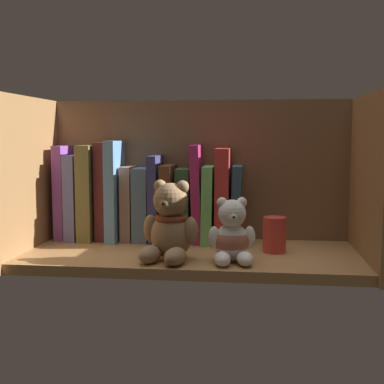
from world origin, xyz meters
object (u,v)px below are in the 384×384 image
at_px(book_2, 91,192).
at_px(pillar_candle, 274,235).
at_px(book_7, 158,198).
at_px(book_11, 209,203).
at_px(book_3, 105,191).
at_px(teddy_bear_larger, 170,226).
at_px(book_8, 170,202).
at_px(book_0, 65,192).
at_px(book_4, 118,190).
at_px(book_5, 130,203).
at_px(book_1, 77,196).
at_px(book_9, 184,204).
at_px(book_6, 144,203).
at_px(teddy_bear_smaller, 232,237).
at_px(book_12, 223,195).
at_px(book_13, 237,203).
at_px(book_10, 197,193).

distance_m(book_2, pillar_candle, 0.43).
bearing_deg(book_7, pillar_candle, -21.40).
bearing_deg(pillar_candle, book_11, 144.50).
relative_size(book_3, teddy_bear_larger, 1.45).
height_order(book_3, book_8, book_3).
bearing_deg(book_0, book_4, 0.00).
relative_size(book_5, teddy_bear_larger, 1.10).
distance_m(book_1, book_9, 0.25).
xyz_separation_m(book_0, book_6, (0.18, 0.00, -0.02)).
height_order(book_0, book_9, book_0).
bearing_deg(book_4, book_5, 0.00).
relative_size(book_2, book_11, 1.26).
height_order(book_4, book_7, book_4).
distance_m(book_0, book_8, 0.24).
distance_m(book_3, teddy_bear_smaller, 0.36).
xyz_separation_m(book_1, book_5, (0.12, 0.00, -0.01)).
relative_size(book_9, book_12, 0.78).
bearing_deg(book_13, book_7, 180.00).
relative_size(book_9, pillar_candle, 2.26).
xyz_separation_m(book_1, pillar_candle, (0.44, -0.10, -0.06)).
relative_size(book_7, book_8, 1.12).
xyz_separation_m(book_1, book_7, (0.19, 0.00, -0.00)).
bearing_deg(book_8, book_2, 180.00).
xyz_separation_m(book_7, teddy_bear_smaller, (0.18, -0.19, -0.05)).
relative_size(book_1, book_7, 1.00).
distance_m(book_0, book_13, 0.39).
relative_size(book_6, book_12, 0.79).
xyz_separation_m(book_7, book_11, (0.12, 0.00, -0.01)).
distance_m(book_3, book_13, 0.30).
relative_size(book_5, teddy_bear_smaller, 1.37).
relative_size(book_1, book_8, 1.12).
bearing_deg(pillar_candle, teddy_bear_larger, -155.92).
bearing_deg(book_0, book_9, 0.00).
bearing_deg(book_12, book_8, 180.00).
bearing_deg(book_0, book_5, 0.00).
relative_size(book_9, teddy_bear_larger, 1.07).
bearing_deg(teddy_bear_smaller, book_13, 89.41).
bearing_deg(book_6, book_12, 0.00).
relative_size(book_3, book_8, 1.29).
distance_m(book_2, book_11, 0.27).
xyz_separation_m(book_9, book_13, (0.12, 0.00, 0.00)).
height_order(book_0, book_8, book_0).
height_order(book_2, book_9, book_2).
bearing_deg(book_12, book_6, 180.00).
bearing_deg(teddy_bear_smaller, book_10, 113.94).
distance_m(book_1, book_6, 0.16).
xyz_separation_m(book_2, book_9, (0.21, 0.00, -0.03)).
bearing_deg(book_8, book_3, 180.00).
distance_m(book_8, teddy_bear_larger, 0.19).
height_order(book_0, book_13, book_0).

